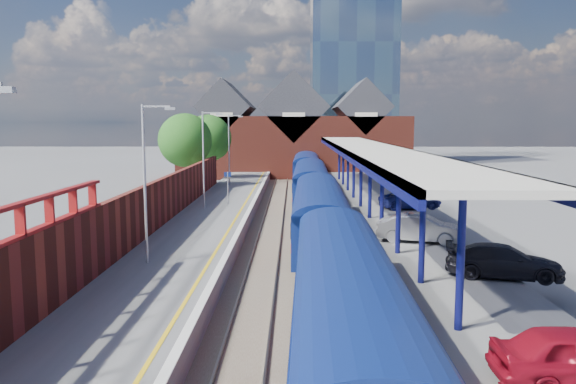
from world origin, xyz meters
The scene contains 22 objects.
ground centered at (0.00, 30.00, 0.00)m, with size 240.00×240.00×0.00m, color #5B5B5E.
ballast_bed centered at (0.00, 20.00, 0.03)m, with size 6.00×76.00×0.06m, color #473D33.
rails centered at (0.00, 20.00, 0.12)m, with size 4.51×76.00×0.14m.
left_platform centered at (-5.50, 20.00, 0.50)m, with size 5.00×76.00×1.00m, color #565659.
right_platform centered at (6.00, 20.00, 0.50)m, with size 6.00×76.00×1.00m, color #565659.
coping_left centered at (-3.15, 20.00, 1.02)m, with size 0.30×76.00×0.05m, color silver.
coping_right centered at (3.15, 20.00, 1.02)m, with size 0.30×76.00×0.05m, color silver.
yellow_line centered at (-3.75, 20.00, 1.01)m, with size 0.14×76.00×0.01m, color yellow.
train centered at (1.49, 21.85, 2.12)m, with size 3.19×65.96×3.45m.
canopy centered at (5.48, 21.95, 5.25)m, with size 4.50×52.00×4.48m.
lamp_post_b centered at (-6.36, 6.00, 4.99)m, with size 1.48×0.18×7.00m.
lamp_post_c centered at (-6.36, 22.00, 4.99)m, with size 1.48×0.18×7.00m.
lamp_post_d centered at (-6.36, 38.00, 4.99)m, with size 1.48×0.18×7.00m.
platform_sign centered at (-5.00, 24.00, 2.69)m, with size 0.55×0.08×2.50m.
brick_wall centered at (-8.10, 13.54, 2.45)m, with size 0.35×50.00×3.86m.
station_building centered at (0.00, 58.00, 5.45)m, with size 30.00×12.12×13.78m.
glass_tower centered at (10.00, 80.00, 20.20)m, with size 14.20×14.20×40.30m.
tree_near centered at (-10.35, 35.91, 5.35)m, with size 5.20×5.20×8.10m.
tree_far centered at (-9.35, 43.91, 5.35)m, with size 5.20×5.20×8.10m.
parked_car_silver centered at (6.66, 10.51, 1.73)m, with size 1.55×4.45×1.47m, color #99999D.
parked_car_dark centered at (8.50, 3.81, 1.66)m, with size 1.85×4.55×1.32m, color black.
parked_car_blue centered at (8.50, 22.03, 1.62)m, with size 2.06×4.46×1.24m, color navy.
Camera 1 is at (0.04, -18.34, 7.21)m, focal length 35.00 mm.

